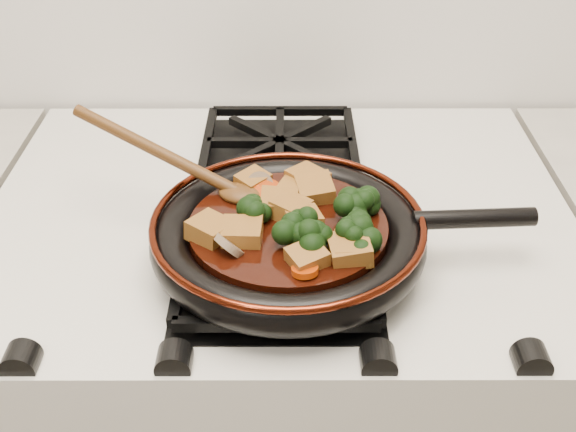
{
  "coord_description": "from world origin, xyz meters",
  "views": [
    {
      "loc": [
        0.01,
        0.9,
        1.42
      ],
      "look_at": [
        0.01,
        1.57,
        0.97
      ],
      "focal_mm": 45.0,
      "sensor_mm": 36.0,
      "label": 1
    }
  ],
  "objects": [
    {
      "name": "carrot_coin_3",
      "position": [
        -0.03,
        1.62,
        0.96
      ],
      "size": [
        0.03,
        0.03,
        0.02
      ],
      "primitive_type": "cylinder",
      "rotation": [
        0.34,
        -0.19,
        0.0
      ],
      "color": "#AD3104",
      "rests_on": "braising_sauce"
    },
    {
      "name": "tofu_cube_3",
      "position": [
        0.04,
        1.65,
        0.97
      ],
      "size": [
        0.06,
        0.06,
        0.02
      ],
      "primitive_type": "cube",
      "rotation": [
        0.03,
        0.05,
        0.79
      ],
      "color": "brown",
      "rests_on": "braising_sauce"
    },
    {
      "name": "mushroom_slice_2",
      "position": [
        -0.02,
        1.64,
        0.97
      ],
      "size": [
        0.04,
        0.03,
        0.03
      ],
      "primitive_type": "cylinder",
      "rotation": [
        0.96,
        0.0,
        0.13
      ],
      "color": "#7F6549",
      "rests_on": "braising_sauce"
    },
    {
      "name": "carrot_coin_4",
      "position": [
        -0.01,
        1.63,
        0.96
      ],
      "size": [
        0.04,
        0.03,
        0.03
      ],
      "primitive_type": "cylinder",
      "rotation": [
        0.28,
        0.35,
        0.0
      ],
      "color": "#AD3104",
      "rests_on": "braising_sauce"
    },
    {
      "name": "tofu_cube_1",
      "position": [
        -0.07,
        1.54,
        0.97
      ],
      "size": [
        0.06,
        0.06,
        0.03
      ],
      "primitive_type": "cube",
      "rotation": [
        0.06,
        -0.05,
        2.51
      ],
      "color": "brown",
      "rests_on": "braising_sauce"
    },
    {
      "name": "tofu_cube_5",
      "position": [
        0.0,
        1.6,
        0.97
      ],
      "size": [
        0.04,
        0.04,
        0.03
      ],
      "primitive_type": "cube",
      "rotation": [
        0.08,
        -0.06,
        1.55
      ],
      "color": "brown",
      "rests_on": "braising_sauce"
    },
    {
      "name": "tofu_cube_10",
      "position": [
        0.04,
        1.63,
        0.97
      ],
      "size": [
        0.05,
        0.05,
        0.03
      ],
      "primitive_type": "cube",
      "rotation": [
        -0.1,
        -0.12,
        1.74
      ],
      "color": "brown",
      "rests_on": "braising_sauce"
    },
    {
      "name": "broccoli_floret_4",
      "position": [
        0.09,
        1.51,
        0.97
      ],
      "size": [
        0.07,
        0.07,
        0.07
      ],
      "primitive_type": null,
      "rotation": [
        -0.18,
        -0.17,
        1.51
      ],
      "color": "black",
      "rests_on": "braising_sauce"
    },
    {
      "name": "tofu_cube_6",
      "position": [
        0.08,
        1.51,
        0.97
      ],
      "size": [
        0.05,
        0.05,
        0.03
      ],
      "primitive_type": "cube",
      "rotation": [
        -0.11,
        -0.07,
        1.69
      ],
      "color": "brown",
      "rests_on": "braising_sauce"
    },
    {
      "name": "carrot_coin_0",
      "position": [
        0.03,
        1.48,
        0.96
      ],
      "size": [
        0.03,
        0.03,
        0.01
      ],
      "primitive_type": "cylinder",
      "rotation": [
        -0.13,
        -0.05,
        0.0
      ],
      "color": "#AD3104",
      "rests_on": "braising_sauce"
    },
    {
      "name": "carrot_coin_2",
      "position": [
        -0.02,
        1.64,
        0.96
      ],
      "size": [
        0.03,
        0.03,
        0.02
      ],
      "primitive_type": "cylinder",
      "rotation": [
        0.31,
        0.17,
        0.0
      ],
      "color": "#AD3104",
      "rests_on": "braising_sauce"
    },
    {
      "name": "tofu_cube_9",
      "position": [
        -0.03,
        1.65,
        0.97
      ],
      "size": [
        0.05,
        0.05,
        0.02
      ],
      "primitive_type": "cube",
      "rotation": [
        0.09,
        -0.05,
        0.8
      ],
      "color": "brown",
      "rests_on": "braising_sauce"
    },
    {
      "name": "broccoli_floret_2",
      "position": [
        0.05,
        1.52,
        0.97
      ],
      "size": [
        0.07,
        0.07,
        0.06
      ],
      "primitive_type": null,
      "rotation": [
        -0.04,
        -0.03,
        1.89
      ],
      "color": "black",
      "rests_on": "braising_sauce"
    },
    {
      "name": "wooden_spoon",
      "position": [
        -0.1,
        1.65,
        0.98
      ],
      "size": [
        0.14,
        0.08,
        0.23
      ],
      "rotation": [
        0.0,
        0.0,
        2.75
      ],
      "color": "#4E2D10",
      "rests_on": "braising_sauce"
    },
    {
      "name": "broccoli_floret_0",
      "position": [
        -0.03,
        1.58,
        0.97
      ],
      "size": [
        0.08,
        0.07,
        0.07
      ],
      "primitive_type": null,
      "rotation": [
        -0.19,
        -0.24,
        0.26
      ],
      "color": "black",
      "rests_on": "braising_sauce"
    },
    {
      "name": "burner_grate_front",
      "position": [
        0.0,
        1.55,
        0.91
      ],
      "size": [
        0.23,
        0.23,
        0.03
      ],
      "primitive_type": null,
      "color": "black",
      "rests_on": "stove"
    },
    {
      "name": "braising_sauce",
      "position": [
        0.01,
        1.57,
        0.95
      ],
      "size": [
        0.22,
        0.22,
        0.02
      ],
      "primitive_type": "cylinder",
      "color": "black",
      "rests_on": "skillet"
    },
    {
      "name": "carrot_coin_1",
      "position": [
        -0.04,
        1.56,
        0.96
      ],
      "size": [
        0.03,
        0.03,
        0.01
      ],
      "primitive_type": "cylinder",
      "rotation": [
        -0.18,
        0.05,
        0.0
      ],
      "color": "#AD3104",
      "rests_on": "braising_sauce"
    },
    {
      "name": "tofu_cube_4",
      "position": [
        0.02,
        1.63,
        0.97
      ],
      "size": [
        0.05,
        0.04,
        0.02
      ],
      "primitive_type": "cube",
      "rotation": [
        -0.06,
        -0.01,
        1.2
      ],
      "color": "brown",
      "rests_on": "braising_sauce"
    },
    {
      "name": "broccoli_floret_5",
      "position": [
        0.07,
        1.53,
        0.97
      ],
      "size": [
        0.08,
        0.08,
        0.05
      ],
      "primitive_type": null,
      "rotation": [
        0.03,
        0.03,
        0.59
      ],
      "color": "black",
      "rests_on": "braising_sauce"
    },
    {
      "name": "tofu_cube_2",
      "position": [
        -0.04,
        1.54,
        0.97
      ],
      "size": [
        0.05,
        0.04,
        0.02
      ],
      "primitive_type": "cube",
      "rotation": [
        -0.01,
        -0.02,
        1.52
      ],
      "color": "brown",
      "rests_on": "braising_sauce"
    },
    {
      "name": "broccoli_floret_6",
      "position": [
        0.02,
        1.54,
        0.97
      ],
      "size": [
        0.07,
        0.07,
        0.07
      ],
      "primitive_type": null,
      "rotation": [
        0.15,
        -0.13,
        1.42
      ],
      "color": "black",
      "rests_on": "braising_sauce"
    },
    {
      "name": "broccoli_floret_3",
      "position": [
        0.09,
        1.58,
        0.97
      ],
      "size": [
        0.07,
        0.07,
        0.06
      ],
      "primitive_type": null,
      "rotation": [
        0.01,
        0.15,
        2.96
      ],
      "color": "black",
      "rests_on": "braising_sauce"
    },
    {
      "name": "skillet",
      "position": [
        0.01,
        1.57,
        0.94
      ],
      "size": [
        0.44,
        0.31,
        0.05
      ],
      "rotation": [
        0.0,
        0.0,
        0.06
      ],
      "color": "black",
      "rests_on": "burner_grate_front"
    },
    {
      "name": "tofu_cube_7",
      "position": [
        0.03,
        1.56,
        0.97
      ],
      "size": [
        0.05,
        0.05,
        0.03
      ],
      "primitive_type": "cube",
      "rotation": [
        -0.09,
        0.05,
        0.26
      ],
      "color": "brown",
      "rests_on": "braising_sauce"
    },
    {
      "name": "burner_grate_back",
      "position": [
        0.0,
        1.83,
        0.91
      ],
      "size": [
        0.23,
        0.23,
        0.03
      ],
      "primitive_type": null,
      "color": "black",
      "rests_on": "stove"
    },
    {
      "name": "tofu_cube_11",
      "position": [
        0.03,
        1.5,
        0.97
      ],
      "size": [
        0.05,
        0.05,
        0.03
      ],
      "primitive_type": "cube",
      "rotation": [
        0.1,
        -0.09,
        0.5
      ],
      "color": "brown",
      "rests_on": "braising_sauce"
    },
    {
      "name": "tofu_cube_8",
      "position": [
        0.08,
        1.51,
        0.97
      ],
      "size": [
        0.04,
        0.04,
        0.03
      ],
      "primitive_type": "cube",
      "rotation": [
        -0.08,
        -0.03,
        1.52
      ],
      "color": "brown",
      "rests_on": "braising_sauce"
    },
    {
      "name": "broccoli_floret_1",
      "position": [
        0.09,
        1.58,
        0.97
      ],
      "size": [
        0.08,
        0.08,
        0.07
      ],
      "primitive_type": null,
      "rotation": [
        0.19,
        -0.05,
        1.12
      ],
      "color": "black",
      "rests_on": "braising_sauce"
    },
    {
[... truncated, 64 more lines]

